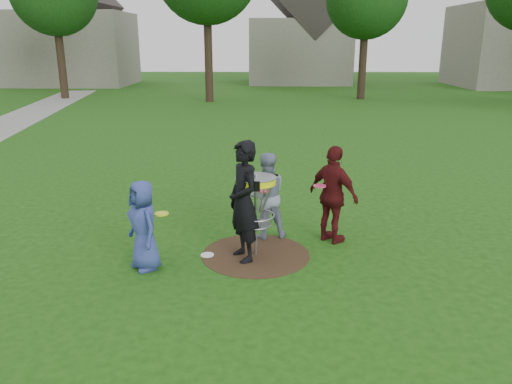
{
  "coord_description": "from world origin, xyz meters",
  "views": [
    {
      "loc": [
        0.12,
        -7.63,
        3.42
      ],
      "look_at": [
        0.0,
        0.3,
        1.0
      ],
      "focal_mm": 35.0,
      "sensor_mm": 36.0,
      "label": 1
    }
  ],
  "objects_px": {
    "player_blue": "(144,225)",
    "disc_golf_basket": "(256,196)",
    "player_maroon": "(333,195)",
    "player_black": "(243,202)",
    "player_grey": "(266,196)"
  },
  "relations": [
    {
      "from": "player_maroon",
      "to": "disc_golf_basket",
      "type": "distance_m",
      "value": 1.47
    },
    {
      "from": "player_grey",
      "to": "player_maroon",
      "type": "height_order",
      "value": "player_maroon"
    },
    {
      "from": "player_black",
      "to": "player_grey",
      "type": "distance_m",
      "value": 1.05
    },
    {
      "from": "player_blue",
      "to": "disc_golf_basket",
      "type": "xyz_separation_m",
      "value": [
        1.71,
        0.52,
        0.31
      ]
    },
    {
      "from": "player_grey",
      "to": "disc_golf_basket",
      "type": "relative_size",
      "value": 1.13
    },
    {
      "from": "player_blue",
      "to": "disc_golf_basket",
      "type": "distance_m",
      "value": 1.81
    },
    {
      "from": "disc_golf_basket",
      "to": "player_grey",
      "type": "bearing_deg",
      "value": 78.53
    },
    {
      "from": "player_blue",
      "to": "player_grey",
      "type": "relative_size",
      "value": 0.91
    },
    {
      "from": "player_maroon",
      "to": "disc_golf_basket",
      "type": "relative_size",
      "value": 1.25
    },
    {
      "from": "player_blue",
      "to": "player_maroon",
      "type": "relative_size",
      "value": 0.82
    },
    {
      "from": "player_maroon",
      "to": "disc_golf_basket",
      "type": "height_order",
      "value": "player_maroon"
    },
    {
      "from": "player_maroon",
      "to": "player_black",
      "type": "bearing_deg",
      "value": 72.79
    },
    {
      "from": "player_black",
      "to": "player_grey",
      "type": "relative_size",
      "value": 1.26
    },
    {
      "from": "player_black",
      "to": "disc_golf_basket",
      "type": "bearing_deg",
      "value": 103.06
    },
    {
      "from": "player_grey",
      "to": "disc_golf_basket",
      "type": "height_order",
      "value": "player_grey"
    }
  ]
}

